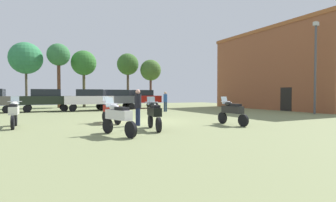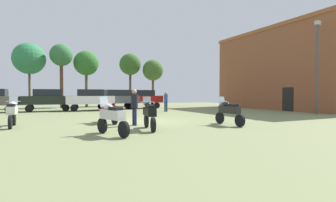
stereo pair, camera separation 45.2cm
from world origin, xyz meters
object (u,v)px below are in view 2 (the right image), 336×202
object	(u,v)px
motorcycle_4	(112,117)
tree_2	(130,65)
car_2	(48,98)
motorcycle_2	(12,112)
brick_building	(284,70)
car_5	(142,98)
car_3	(117,98)
tree_4	(153,71)
tree_3	(86,64)
motorcycle_1	(229,111)
person_2	(166,100)
motorcycle_6	(149,114)
motorcycle_5	(108,110)
tree_6	(61,56)
car_6	(91,98)
tree_9	(29,59)
lamp_post	(317,63)
person_1	(134,104)

from	to	relation	value
motorcycle_4	tree_2	bearing A→B (deg)	53.40
car_2	tree_2	bearing A→B (deg)	-52.55
motorcycle_2	car_2	distance (m)	11.46
brick_building	car_5	bearing A→B (deg)	151.98
car_3	tree_4	distance (m)	9.73
car_2	tree_3	world-z (taller)	tree_3
car_2	tree_4	bearing A→B (deg)	-63.29
motorcycle_1	person_2	xyz separation A→B (m)	(1.25, 10.18, 0.34)
motorcycle_4	motorcycle_1	bearing A→B (deg)	-12.71
motorcycle_6	car_2	size ratio (longest dim) A/B	0.49
person_2	motorcycle_5	bearing A→B (deg)	47.32
person_2	tree_6	distance (m)	14.40
car_5	tree_2	distance (m)	8.15
person_2	tree_4	distance (m)	12.47
car_6	motorcycle_2	bearing A→B (deg)	162.38
tree_3	tree_9	size ratio (longest dim) A/B	0.94
tree_4	lamp_post	xyz separation A→B (m)	(5.74, -19.18, -0.78)
motorcycle_5	person_2	distance (m)	9.31
tree_9	brick_building	bearing A→B (deg)	-28.26
motorcycle_6	tree_9	distance (m)	23.09
motorcycle_4	tree_4	bearing A→B (deg)	46.27
tree_6	tree_4	bearing A→B (deg)	2.40
motorcycle_5	person_2	xyz separation A→B (m)	(6.54, 6.62, 0.34)
brick_building	motorcycle_6	world-z (taller)	brick_building
tree_6	motorcycle_2	bearing A→B (deg)	-99.75
car_5	lamp_post	distance (m)	16.69
car_2	car_5	bearing A→B (deg)	-84.94
car_3	car_6	distance (m)	2.83
motorcycle_2	tree_9	bearing A→B (deg)	90.67
person_1	car_3	bearing A→B (deg)	157.83
tree_3	tree_6	world-z (taller)	tree_6
motorcycle_2	tree_2	size ratio (longest dim) A/B	0.31
car_6	tree_3	size ratio (longest dim) A/B	0.66
motorcycle_1	tree_9	world-z (taller)	tree_9
motorcycle_5	tree_4	bearing A→B (deg)	50.15
brick_building	tree_2	bearing A→B (deg)	132.20
car_3	tree_3	world-z (taller)	tree_3
motorcycle_2	motorcycle_1	bearing A→B (deg)	-21.92
tree_6	person_2	bearing A→B (deg)	-53.60
car_5	lamp_post	size ratio (longest dim) A/B	0.62
motorcycle_1	tree_9	size ratio (longest dim) A/B	0.29
motorcycle_5	motorcycle_2	bearing A→B (deg)	165.01
motorcycle_6	car_3	xyz separation A→B (m)	(2.34, 15.08, 0.46)
car_6	tree_2	size ratio (longest dim) A/B	0.64
person_1	tree_6	bearing A→B (deg)	175.63
person_1	motorcycle_2	bearing A→B (deg)	-121.28
person_1	person_2	size ratio (longest dim) A/B	1.01
car_6	tree_2	distance (m)	11.41
motorcycle_6	motorcycle_5	bearing A→B (deg)	117.86
car_2	car_3	xyz separation A→B (m)	(6.36, 0.09, 0.00)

